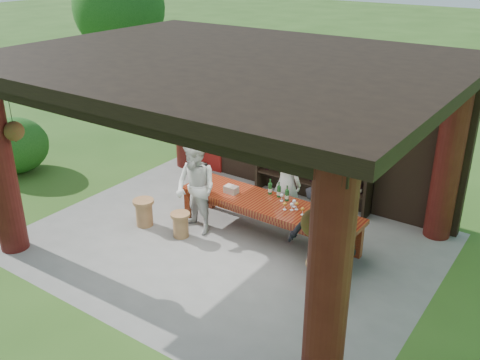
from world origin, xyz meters
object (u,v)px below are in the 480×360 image
Objects in this scene: stool_near_left at (181,224)px; guest_woman at (196,188)px; guest_man at (323,230)px; stool_near_right at (316,274)px; tasting_table at (269,208)px; host at (286,182)px; napkin_basket at (231,189)px; stool_far_left at (144,212)px; wine_shelf at (313,152)px.

guest_woman reaches higher than stool_near_left.
guest_man is (2.70, -0.02, -0.03)m from guest_woman.
tasting_table is at bearing 148.12° from stool_near_right.
guest_man is at bearing -22.73° from tasting_table.
guest_man is at bearing 6.73° from stool_near_left.
host reaches higher than napkin_basket.
stool_near_left is 0.89× the size of stool_far_left.
guest_woman is at bearing -116.66° from wine_shelf.
wine_shelf is 2.08m from napkin_basket.
stool_near_right is 2.32m from host.
guest_woman is at bearing -132.07° from napkin_basket.
wine_shelf reaches higher than guest_man.
stool_near_left is 2.91m from stool_near_right.
stool_near_left is at bearing -146.75° from tasting_table.
stool_near_left is 0.28× the size of guest_man.
guest_man reaches higher than stool_near_left.
tasting_table reaches higher than stool_near_right.
stool_near_right is at bearing -60.48° from wine_shelf.
tasting_table is 1.72m from stool_near_left.
stool_near_right is 0.86× the size of stool_far_left.
host reaches higher than guest_man.
guest_man is 6.80× the size of napkin_basket.
host is (-0.03, 0.69, 0.26)m from tasting_table.
guest_woman is at bearing 167.29° from guest_man.
stool_far_left is 2.14× the size of napkin_basket.
stool_near_right is 0.27× the size of host.
stool_near_right is (1.58, -2.78, -0.91)m from wine_shelf.
stool_near_right is (1.50, -0.93, -0.38)m from tasting_table.
guest_woman reaches higher than stool_far_left.
guest_woman reaches higher than host.
stool_near_left is 1.18m from napkin_basket.
stool_far_left is (-2.30, -0.99, -0.34)m from tasting_table.
host is at bearing 126.17° from guest_man.
guest_man reaches higher than stool_far_left.
stool_near_left is 0.90m from stool_far_left.
guest_man reaches higher than napkin_basket.
wine_shelf is at bearing 108.99° from guest_man.
stool_far_left is (-3.80, -0.06, 0.04)m from stool_near_right.
host is at bearing -87.98° from wine_shelf.
napkin_basket is (1.47, 0.93, 0.52)m from stool_far_left.
guest_woman is (-1.26, -1.26, 0.02)m from host.
tasting_table is at bearing -87.66° from wine_shelf.
wine_shelf is 3.33m from stool_near_right.
stool_far_left is 0.31× the size of host.
guest_woman is (-1.22, -2.42, -0.25)m from wine_shelf.
stool_near_left is 1.91× the size of napkin_basket.
stool_far_left is (-0.89, -0.07, 0.03)m from stool_near_left.
tasting_table is (0.08, -1.85, -0.53)m from wine_shelf.
guest_woman reaches higher than guest_man.
napkin_basket reaches higher than tasting_table.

